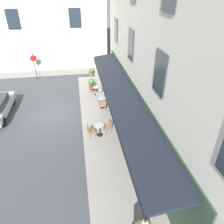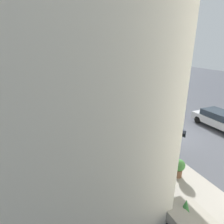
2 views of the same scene
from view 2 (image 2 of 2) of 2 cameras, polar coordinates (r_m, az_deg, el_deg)
The scene contains 21 objects.
ground_plane at distance 15.12m, azimuth 17.30°, elevation -6.27°, with size 70.00×70.00×0.00m, color #42444C.
sidewalk_cafe_terrace at distance 15.95m, azimuth 0.24°, elevation -3.94°, with size 20.50×3.20×0.01m, color gray.
cafe_building_facade at distance 14.25m, azimuth -26.22°, elevation 22.28°, with size 20.00×10.70×15.00m.
cafe_table_near_entrance at distance 15.78m, azimuth 2.37°, elevation -2.30°, with size 0.60×0.60×0.75m.
cafe_chair_wicker_corner_left at distance 16.15m, azimuth 4.11°, elevation -1.61°, with size 0.49×0.49×0.91m.
cafe_chair_wicker_near_door at distance 15.37m, azimuth 0.64°, elevation -2.67°, with size 0.50×0.50×0.91m.
cafe_table_mid_terrace at distance 21.97m, azimuth -6.98°, elevation 3.87°, with size 0.60×0.60×0.75m.
cafe_chair_wicker_corner_right at distance 22.51m, azimuth -6.29°, elevation 4.42°, with size 0.56×0.56×0.91m.
cafe_chair_wicker_under_awning at distance 21.36m, azimuth -7.31°, elevation 3.56°, with size 0.54×0.54×0.91m.
cafe_table_streetside at distance 12.71m, azimuth 6.74°, elevation -8.05°, with size 0.60×0.60×0.75m.
cafe_chair_wicker_facing_street at distance 13.17m, azimuth 5.39°, elevation -6.69°, with size 0.40×0.40×0.91m.
cafe_chair_wicker_kerbside at distance 12.23m, azimuth 8.43°, elevation -9.00°, with size 0.43×0.43×0.91m.
cafe_table_far_end at distance 11.20m, azimuth 13.20°, elevation -12.56°, with size 0.60×0.60×0.75m.
cafe_chair_wicker_back_row at distance 11.08m, azimuth 16.47°, elevation -12.92°, with size 0.56×0.56×0.91m.
cafe_chair_wicker_by_window at distance 11.25m, azimuth 9.99°, elevation -11.81°, with size 0.57×0.57×0.91m.
seated_patron_in_grey at distance 12.31m, azimuth 7.87°, elevation -7.88°, with size 0.60×0.71×1.36m.
seated_companion_in_olive at distance 21.52m, azimuth -7.21°, elevation 4.11°, with size 0.64×0.61×1.31m.
potted_plant_under_sign at distance 10.52m, azimuth 19.06°, elevation -15.03°, with size 0.60×0.60×0.96m.
potted_plant_by_steps at distance 10.22m, azimuth 9.15°, elevation -15.97°, with size 0.38×0.38×0.92m.
potted_plant_entrance_left at distance 8.55m, azimuth 20.74°, elevation -25.39°, with size 0.39×0.39×0.95m.
parked_car_silver at distance 17.46m, azimuth 29.25°, elevation -1.92°, with size 4.31×1.82×1.33m.
Camera 2 is at (10.20, -9.19, 6.32)m, focal length 31.04 mm.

